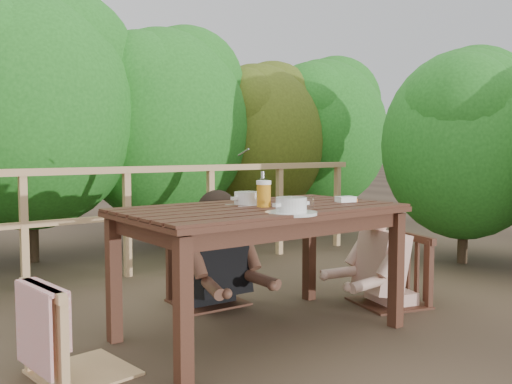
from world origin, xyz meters
TOP-DOWN VIEW (x-y plane):
  - ground at (0.00, 0.00)m, footprint 60.00×60.00m
  - table at (0.00, 0.00)m, footprint 1.73×0.97m
  - chair_left at (-1.13, 0.06)m, footprint 0.52×0.52m
  - chair_far at (0.11, 0.80)m, footprint 0.52×0.52m
  - chair_right at (1.18, -0.05)m, footprint 0.60×0.60m
  - woman at (0.11, 0.82)m, footprint 0.56×0.68m
  - diner_right at (1.21, -0.05)m, footprint 0.73×0.65m
  - railing at (0.00, 2.00)m, footprint 5.60×0.10m
  - hedge_row at (0.40, 3.20)m, footprint 6.60×1.60m
  - soup_near at (-0.05, -0.35)m, footprint 0.30×0.30m
  - soup_far at (0.01, 0.15)m, footprint 0.29×0.29m
  - bread_roll at (0.08, -0.15)m, footprint 0.11×0.09m
  - beer_glass at (-0.00, -0.04)m, footprint 0.09×0.09m
  - bottle at (0.09, 0.09)m, footprint 0.06×0.06m
  - tumbler at (0.17, -0.25)m, footprint 0.07×0.07m
  - butter_tub at (0.62, -0.13)m, footprint 0.14×0.12m

SIDE VIEW (x-z plane):
  - ground at x=0.00m, z-range 0.00..0.00m
  - table at x=0.00m, z-range 0.00..0.80m
  - chair_left at x=-1.13m, z-range 0.00..0.95m
  - chair_right at x=1.18m, z-range 0.00..0.99m
  - chair_far at x=0.11m, z-range 0.00..1.00m
  - railing at x=0.00m, z-range 0.00..1.01m
  - diner_right at x=1.21m, z-range 0.00..1.25m
  - woman at x=0.11m, z-range 0.00..1.32m
  - butter_tub at x=0.62m, z-range 0.80..0.85m
  - bread_roll at x=0.08m, z-range 0.80..0.86m
  - tumbler at x=0.17m, z-range 0.80..0.88m
  - soup_far at x=0.01m, z-range 0.80..0.89m
  - soup_near at x=-0.05m, z-range 0.80..0.90m
  - beer_glass at x=0.00m, z-range 0.80..0.98m
  - bottle at x=0.09m, z-range 0.80..1.03m
  - hedge_row at x=0.40m, z-range 0.00..3.80m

